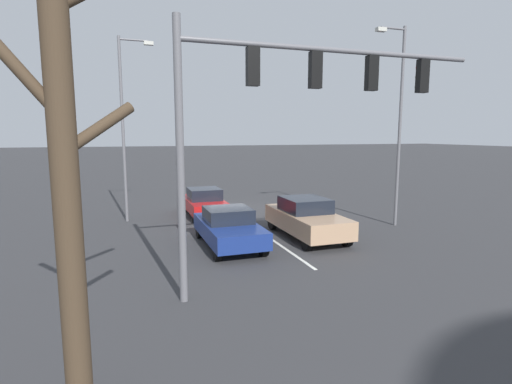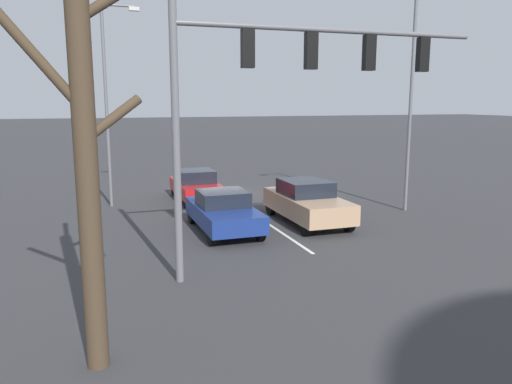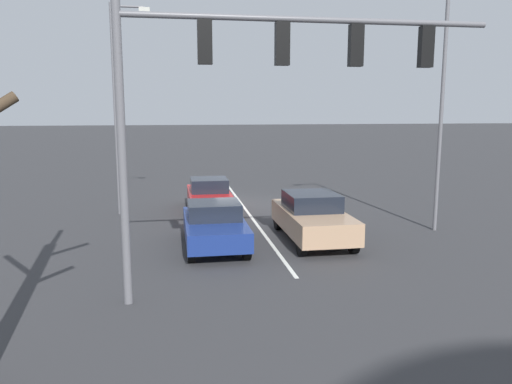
{
  "view_description": "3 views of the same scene",
  "coord_description": "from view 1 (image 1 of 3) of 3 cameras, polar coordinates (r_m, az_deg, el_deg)",
  "views": [
    {
      "loc": [
        5.7,
        21.52,
        4.26
      ],
      "look_at": [
        0.97,
        7.67,
        2.12
      ],
      "focal_mm": 28.0,
      "sensor_mm": 36.0,
      "label": 1
    },
    {
      "loc": [
        6.42,
        24.04,
        4.64
      ],
      "look_at": [
        0.77,
        7.48,
        1.43
      ],
      "focal_mm": 35.0,
      "sensor_mm": 36.0,
      "label": 2
    },
    {
      "loc": [
        3.2,
        23.09,
        4.48
      ],
      "look_at": [
        0.79,
        8.77,
        2.05
      ],
      "focal_mm": 35.0,
      "sensor_mm": 36.0,
      "label": 3
    }
  ],
  "objects": [
    {
      "name": "traffic_signal_gantry",
      "position": [
        10.79,
        4.84,
        13.34
      ],
      "size": [
        8.7,
        0.37,
        7.04
      ],
      "color": "slate",
      "rests_on": "ground_plane"
    },
    {
      "name": "car_navy_midlane_front",
      "position": [
        15.25,
        -3.93,
        -5.03
      ],
      "size": [
        1.91,
        4.34,
        1.47
      ],
      "color": "navy",
      "rests_on": "ground_plane"
    },
    {
      "name": "street_lamp_left_shoulder",
      "position": [
        19.39,
        19.62,
        10.14
      ],
      "size": [
        1.52,
        0.24,
        8.93
      ],
      "color": "slate",
      "rests_on": "ground_plane"
    },
    {
      "name": "ground_plane",
      "position": [
        22.66,
        -3.96,
        -2.53
      ],
      "size": [
        240.0,
        240.0,
        0.0
      ],
      "primitive_type": "plane",
      "color": "#333335"
    },
    {
      "name": "lane_stripe_left_divider",
      "position": [
        20.45,
        -2.26,
        -3.69
      ],
      "size": [
        0.12,
        16.69,
        0.01
      ],
      "primitive_type": "cube",
      "color": "silver",
      "rests_on": "ground_plane"
    },
    {
      "name": "street_lamp_right_shoulder",
      "position": [
        20.21,
        -18.11,
        9.86
      ],
      "size": [
        1.62,
        0.24,
        8.73
      ],
      "color": "slate",
      "rests_on": "ground_plane"
    },
    {
      "name": "bare_tree_near",
      "position": [
        6.22,
        -25.58,
        3.47
      ],
      "size": [
        2.5,
        1.87,
        7.32
      ],
      "color": "#423323",
      "rests_on": "ground_plane"
    },
    {
      "name": "car_tan_leftlane_front",
      "position": [
        16.65,
        7.19,
        -3.67
      ],
      "size": [
        1.94,
        4.63,
        1.63
      ],
      "color": "tan",
      "rests_on": "ground_plane"
    },
    {
      "name": "car_red_midlane_second",
      "position": [
        20.96,
        -7.39,
        -1.46
      ],
      "size": [
        1.81,
        4.19,
        1.46
      ],
      "color": "red",
      "rests_on": "ground_plane"
    }
  ]
}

